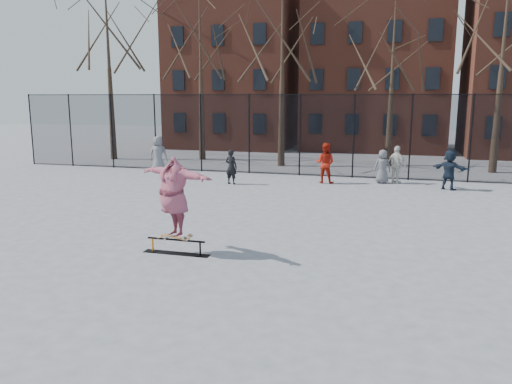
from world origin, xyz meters
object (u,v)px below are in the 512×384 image
(bystander_red, at_px, (325,163))
(bystander_grey, at_px, (158,154))
(skate_rail, at_px, (176,248))
(bystander_white, at_px, (397,165))
(skater, at_px, (174,197))
(bystander_extra, at_px, (382,166))
(skateboard, at_px, (175,237))
(bystander_navy, at_px, (449,170))
(bystander_black, at_px, (231,167))

(bystander_red, bearing_deg, bystander_grey, 2.99)
(skate_rail, bearing_deg, bystander_white, 66.49)
(skate_rail, height_order, bystander_white, bystander_white)
(skater, relative_size, bystander_extra, 1.58)
(bystander_grey, height_order, bystander_extra, bystander_grey)
(skateboard, distance_m, bystander_grey, 13.87)
(skateboard, distance_m, skater, 1.02)
(skater, height_order, bystander_extra, skater)
(skater, relative_size, bystander_white, 1.41)
(bystander_white, distance_m, bystander_extra, 0.63)
(skate_rail, height_order, bystander_extra, bystander_extra)
(skater, bearing_deg, bystander_grey, 142.40)
(bystander_red, xyz_separation_m, bystander_navy, (5.25, -0.26, -0.07))
(bystander_black, bearing_deg, skateboard, 113.90)
(skate_rail, xyz_separation_m, bystander_extra, (4.66, 12.01, 0.61))
(skateboard, bearing_deg, skate_rail, 0.00)
(bystander_grey, xyz_separation_m, bystander_black, (4.69, -2.27, -0.16))
(skate_rail, bearing_deg, skateboard, 180.00)
(bystander_grey, distance_m, bystander_white, 11.80)
(skate_rail, distance_m, bystander_navy, 13.37)
(bystander_red, bearing_deg, skate_rail, 87.93)
(skateboard, xyz_separation_m, bystander_extra, (4.68, 12.01, 0.33))
(bystander_grey, bearing_deg, bystander_extra, 170.59)
(bystander_black, xyz_separation_m, bystander_white, (7.12, 2.16, 0.07))
(skate_rail, xyz_separation_m, skateboard, (-0.02, 0.00, 0.28))
(bystander_white, bearing_deg, skate_rail, 102.30)
(skater, xyz_separation_m, bystander_black, (-1.82, 9.96, -0.67))
(bystander_red, bearing_deg, bystander_black, 28.13)
(skateboard, distance_m, bystander_black, 10.13)
(skate_rail, relative_size, bystander_red, 0.95)
(bystander_navy, distance_m, bystander_extra, 2.89)
(bystander_grey, height_order, bystander_navy, bystander_grey)
(bystander_red, distance_m, bystander_navy, 5.26)
(skater, bearing_deg, bystander_extra, 93.09)
(skateboard, relative_size, bystander_red, 0.43)
(bystander_white, xyz_separation_m, bystander_navy, (2.13, -1.01, -0.01))
(skate_rail, xyz_separation_m, bystander_grey, (-6.53, 12.23, 0.79))
(skateboard, relative_size, bystander_white, 0.46)
(bystander_extra, bearing_deg, skater, 57.82)
(skate_rail, xyz_separation_m, bystander_navy, (7.40, 11.11, 0.69))
(skateboard, bearing_deg, bystander_black, 100.36)
(skate_rail, distance_m, bystander_extra, 12.89)
(skateboard, xyz_separation_m, bystander_navy, (7.42, 11.11, 0.41))
(skate_rail, relative_size, bystander_black, 1.11)
(bystander_red, height_order, bystander_extra, bystander_red)
(bystander_grey, relative_size, bystander_red, 1.04)
(skater, relative_size, bystander_navy, 1.43)
(skate_rail, relative_size, bystander_extra, 1.14)
(bystander_extra, bearing_deg, bystander_navy, 151.11)
(bystander_white, bearing_deg, bystander_black, 52.73)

